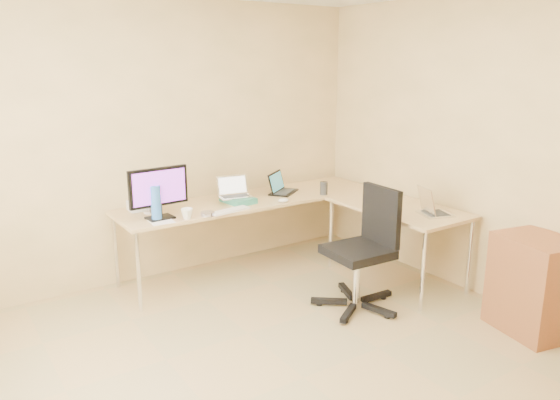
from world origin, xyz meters
TOP-DOWN VIEW (x-y plane):
  - floor at (0.00, 0.00)m, footprint 4.50×4.50m
  - wall_back at (0.00, 2.25)m, footprint 4.50×0.00m
  - wall_right at (2.10, 0.00)m, footprint 0.00×4.50m
  - desk_main at (0.72, 1.85)m, footprint 2.65×0.70m
  - desk_return at (1.70, 0.85)m, footprint 0.70×1.30m
  - monitor at (-0.29, 1.69)m, footprint 0.53×0.20m
  - book_stack at (0.54, 1.79)m, footprint 0.26×0.34m
  - laptop_center at (0.51, 1.81)m, footprint 0.34×0.28m
  - laptop_black at (1.11, 1.87)m, footprint 0.42×0.40m
  - keyboard at (0.32, 1.55)m, footprint 0.39×0.16m
  - mouse at (0.89, 1.55)m, footprint 0.13×0.10m
  - mug at (-0.10, 1.55)m, footprint 0.13×0.13m
  - cd_stack at (0.10, 1.55)m, footprint 0.13×0.13m
  - water_bottle at (-0.33, 1.66)m, footprint 0.11×0.11m
  - papers at (-0.31, 1.64)m, footprint 0.21×0.28m
  - white_box at (-0.31, 2.05)m, footprint 0.24×0.17m
  - desk_fan at (-0.29, 1.91)m, footprint 0.23×0.23m
  - black_cup at (1.40, 1.58)m, footprint 0.09×0.09m
  - laptop_return at (1.76, 0.46)m, footprint 0.37×0.33m
  - office_chair at (1.00, 0.61)m, footprint 0.65×0.65m
  - cabinet at (1.85, -0.45)m, footprint 0.56×0.65m

SIDE VIEW (x-z plane):
  - floor at x=0.00m, z-range 0.00..0.00m
  - cabinet at x=1.85m, z-range -0.03..0.75m
  - desk_main at x=0.72m, z-range 0.00..0.73m
  - desk_return at x=1.70m, z-range 0.00..0.73m
  - office_chair at x=1.00m, z-range -0.02..1.02m
  - papers at x=-0.31m, z-range 0.73..0.74m
  - keyboard at x=0.32m, z-range 0.73..0.75m
  - cd_stack at x=0.10m, z-range 0.73..0.76m
  - mouse at x=0.89m, z-range 0.73..0.77m
  - book_stack at x=0.54m, z-range 0.73..0.78m
  - white_box at x=-0.31m, z-range 0.73..0.81m
  - mug at x=-0.10m, z-range 0.73..0.82m
  - black_cup at x=1.40m, z-range 0.73..0.86m
  - laptop_return at x=1.76m, z-range 0.73..0.93m
  - laptop_black at x=1.11m, z-range 0.73..0.94m
  - desk_fan at x=-0.29m, z-range 0.73..1.02m
  - laptop_center at x=0.51m, z-range 0.78..0.98m
  - water_bottle at x=-0.33m, z-range 0.73..1.03m
  - monitor at x=-0.29m, z-range 0.73..1.18m
  - wall_back at x=0.00m, z-range -0.95..3.55m
  - wall_right at x=2.10m, z-range -0.95..3.55m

